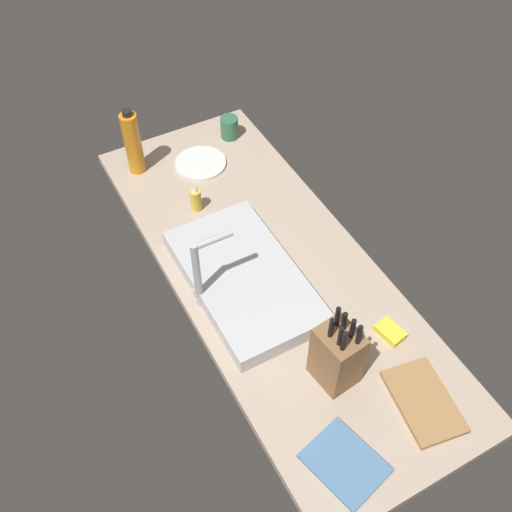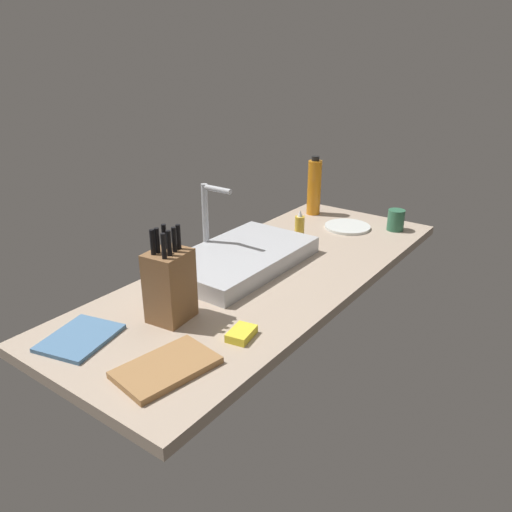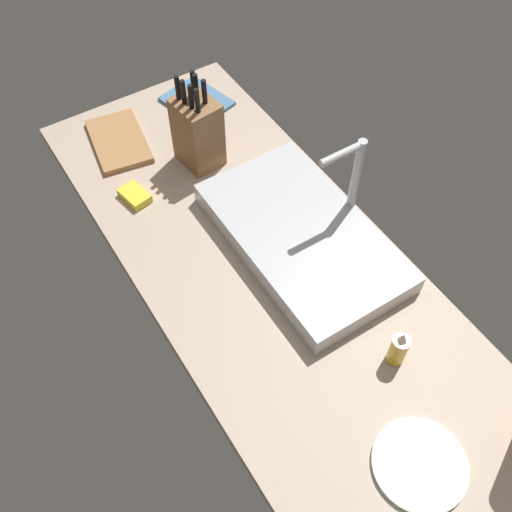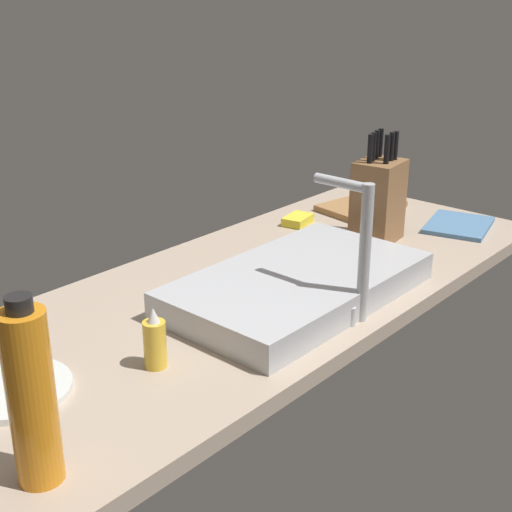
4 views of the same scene
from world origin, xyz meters
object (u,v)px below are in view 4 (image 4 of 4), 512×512
Objects in this scene: cutting_board at (361,206)px; dish_towel at (459,225)px; knife_block at (378,199)px; soap_bottle at (155,342)px; dinner_plate at (12,389)px; sink_basin at (298,285)px; dish_sponge at (298,220)px; water_bottle at (31,397)px; faucet at (359,242)px.

cutting_board is 30.07cm from dish_towel.
knife_block reaches higher than dish_towel.
knife_block is 1.41× the size of dish_towel.
dinner_plate is (21.84, -11.89, -4.37)cm from soap_bottle.
dish_sponge is (-39.06, -30.74, -1.91)cm from sink_basin.
cutting_board is 1.22× the size of dinner_plate.
sink_basin is 72.19cm from water_bottle.
sink_basin is at bearing -4.10° from dish_towel.
dinner_plate is at bearing -111.49° from water_bottle.
water_bottle is at bearing 1.81° from knife_block.
faucet reaches higher than dinner_plate.
dinner_plate is 129.47cm from dish_towel.
knife_block is 105.12cm from dinner_plate.
dish_towel is at bearing 176.82° from soap_bottle.
cutting_board is at bearing -147.43° from faucet.
faucet is (-0.17, 14.83, 13.67)cm from sink_basin.
sink_basin is at bearing -171.91° from water_bottle.
knife_block is 3.20× the size of dish_sponge.
dinner_plate is at bearing -10.02° from knife_block.
dinner_plate is (124.23, 12.00, -0.30)cm from cutting_board.
soap_bottle is at bearing -3.18° from dish_towel.
knife_block is 1.03× the size of water_bottle.
cutting_board is 105.22cm from soap_bottle.
dinner_plate is 1.00× the size of dish_towel.
knife_block is 83.05cm from soap_bottle.
dish_sponge is (27.52, -35.52, 0.60)cm from dish_towel.
sink_basin is 49.74cm from dish_sponge.
sink_basin is at bearing 178.38° from soap_bottle.
water_bottle is at bearing -3.85° from faucet.
knife_block reaches higher than soap_bottle.
dish_sponge is at bearing -87.92° from knife_block.
faucet is at bearing 8.61° from dish_towel.
dish_sponge is (3.70, -23.51, -10.02)cm from knife_block.
faucet is 2.46× the size of soap_bottle.
dish_towel is (-66.58, 4.78, -2.51)cm from sink_basin.
sink_basin is 2.03× the size of knife_block.
dish_towel is (-66.41, -10.06, -16.18)cm from faucet.
faucet is at bearing 176.15° from water_bottle.
sink_basin is 2.35× the size of cutting_board.
knife_block is 25.82cm from dish_sponge.
dish_sponge reaches higher than dinner_plate.
soap_bottle is at bearing 13.14° from cutting_board.
sink_basin is 2.87× the size of dish_towel.
soap_bottle is at bearing -1.62° from sink_basin.
water_bottle is at bearing 20.38° from dish_sponge.
dish_towel is at bearing 172.10° from dinner_plate.
faucet is at bearing 155.75° from dinner_plate.
faucet reaches higher than cutting_board.
knife_block reaches higher than dinner_plate.
dinner_plate is at bearing -11.92° from sink_basin.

